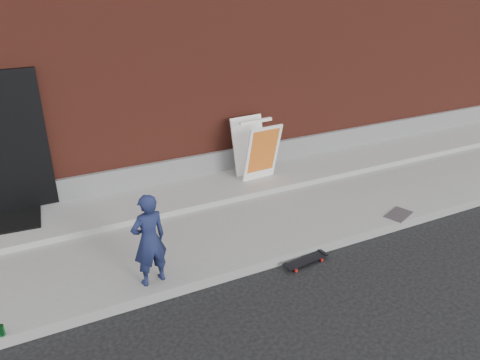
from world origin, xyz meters
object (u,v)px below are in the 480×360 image
skateboard (306,260)px  soda_can (1,330)px  child (149,240)px  pizza_sign (256,149)px

skateboard → soda_can: bearing=177.5°
child → pizza_sign: child is taller
soda_can → skateboard: bearing=-2.5°
skateboard → pizza_sign: (0.54, 2.55, 0.74)m
pizza_sign → child: bearing=-140.9°
child → pizza_sign: 3.45m
skateboard → soda_can: soda_can is taller
skateboard → soda_can: (-3.93, 0.17, 0.15)m
child → skateboard: 2.28m
child → soda_can: 1.89m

